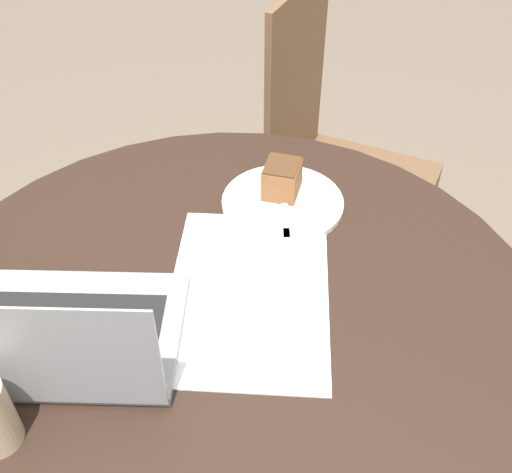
% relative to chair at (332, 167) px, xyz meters
% --- Properties ---
extents(dining_table, '(1.09, 1.09, 0.78)m').
position_rel_chair_xyz_m(dining_table, '(0.82, -0.01, 0.12)').
color(dining_table, black).
rests_on(dining_table, ground_plane).
extents(chair, '(0.46, 0.46, 1.01)m').
position_rel_chair_xyz_m(chair, '(0.00, 0.00, 0.00)').
color(chair, brown).
rests_on(chair, ground_plane).
extents(paper_document, '(0.46, 0.37, 0.00)m').
position_rel_chair_xyz_m(paper_document, '(0.77, 0.02, 0.26)').
color(paper_document, white).
rests_on(paper_document, dining_table).
extents(plate, '(0.24, 0.24, 0.01)m').
position_rel_chair_xyz_m(plate, '(0.52, 0.00, 0.27)').
color(plate, silver).
rests_on(plate, dining_table).
extents(cake_slice, '(0.08, 0.07, 0.07)m').
position_rel_chair_xyz_m(cake_slice, '(0.50, -0.01, 0.31)').
color(cake_slice, brown).
rests_on(cake_slice, plate).
extents(fork, '(0.17, 0.08, 0.00)m').
position_rel_chair_xyz_m(fork, '(0.57, 0.02, 0.27)').
color(fork, silver).
rests_on(fork, plate).
extents(laptop, '(0.35, 0.41, 0.21)m').
position_rel_chair_xyz_m(laptop, '(0.98, -0.21, 0.30)').
color(laptop, gray).
rests_on(laptop, dining_table).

